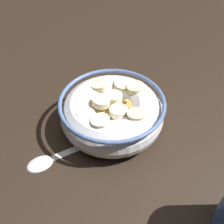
{
  "coord_description": "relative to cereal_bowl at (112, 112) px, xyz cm",
  "views": [
    {
      "loc": [
        13.54,
        24.86,
        31.45
      ],
      "look_at": [
        0.0,
        0.0,
        3.0
      ],
      "focal_mm": 42.56,
      "sensor_mm": 36.0,
      "label": 1
    }
  ],
  "objects": [
    {
      "name": "ground_plane",
      "position": [
        -0.01,
        0.02,
        -4.01
      ],
      "size": [
        137.51,
        137.51,
        2.0
      ],
      "primitive_type": "cube",
      "color": "black"
    },
    {
      "name": "spoon",
      "position": [
        9.79,
        1.64,
        -2.68
      ],
      "size": [
        15.0,
        2.67,
        0.8
      ],
      "color": "silver",
      "rests_on": "ground_plane"
    },
    {
      "name": "cereal_bowl",
      "position": [
        0.0,
        0.0,
        0.0
      ],
      "size": [
        15.78,
        15.78,
        6.0
      ],
      "color": "silver",
      "rests_on": "ground_plane"
    }
  ]
}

